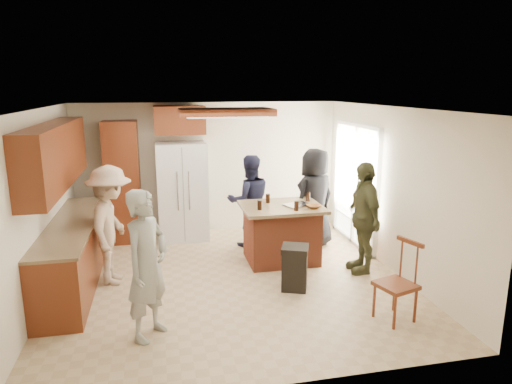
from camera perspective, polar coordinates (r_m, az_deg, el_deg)
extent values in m
plane|color=tan|center=(6.86, -3.22, -10.95)|extent=(5.00, 5.00, 0.00)
plane|color=white|center=(6.27, -3.52, 10.41)|extent=(5.00, 5.00, 0.00)
plane|color=beige|center=(8.88, -5.87, 3.02)|extent=(5.00, 0.00, 5.00)
plane|color=beige|center=(4.11, 2.11, -8.91)|extent=(5.00, 0.00, 5.00)
plane|color=beige|center=(6.57, -25.47, -1.78)|extent=(0.00, 5.00, 5.00)
plane|color=beige|center=(7.25, 16.54, 0.28)|extent=(0.00, 5.00, 5.00)
cube|color=white|center=(8.33, 12.42, 0.72)|extent=(0.02, 1.60, 2.10)
cube|color=white|center=(8.32, 12.30, 0.71)|extent=(0.08, 1.72, 2.10)
cube|color=maroon|center=(6.47, -3.79, 9.96)|extent=(1.30, 0.70, 0.10)
cube|color=white|center=(6.47, -3.78, 9.43)|extent=(1.10, 0.50, 0.02)
cube|color=olive|center=(9.34, 20.65, -5.50)|extent=(3.00, 3.00, 0.10)
cube|color=#593319|center=(9.95, 22.69, 1.69)|extent=(1.40, 1.60, 2.00)
imported|color=gray|center=(5.25, -13.46, -8.88)|extent=(0.74, 0.78, 1.72)
imported|color=black|center=(8.04, -0.83, -1.12)|extent=(0.82, 0.53, 1.63)
imported|color=black|center=(8.05, 7.34, -0.77)|extent=(1.02, 0.88, 1.75)
imported|color=#434427|center=(7.09, 13.27, -3.12)|extent=(0.56, 1.03, 1.71)
imported|color=tan|center=(6.82, -17.68, -4.00)|extent=(0.63, 1.16, 1.72)
cube|color=maroon|center=(7.11, -21.75, -7.19)|extent=(0.60, 3.00, 0.88)
cube|color=#846B4C|center=(6.97, -22.07, -3.64)|extent=(0.64, 3.00, 0.04)
cube|color=maroon|center=(6.80, -23.81, 4.23)|extent=(0.35, 3.00, 0.85)
cube|color=maroon|center=(8.58, -16.29, 1.20)|extent=(0.60, 0.60, 2.20)
cube|color=maroon|center=(8.42, -9.55, 8.89)|extent=(0.90, 0.60, 0.50)
cube|color=white|center=(8.53, -9.20, 0.11)|extent=(0.90, 0.72, 1.80)
cube|color=gray|center=(8.18, -9.05, -0.45)|extent=(0.01, 0.01, 1.71)
cylinder|color=silver|center=(8.13, -9.77, 0.10)|extent=(0.02, 0.02, 0.70)
cylinder|color=silver|center=(8.14, -8.36, 0.16)|extent=(0.02, 0.02, 0.70)
cube|color=#984027|center=(7.44, 3.19, -5.36)|extent=(1.10, 0.85, 0.88)
cube|color=#876E4E|center=(7.30, 3.24, -1.90)|extent=(1.28, 1.03, 0.05)
cube|color=silver|center=(7.32, 5.23, -1.62)|extent=(0.48, 0.42, 0.02)
imported|color=brown|center=(7.19, 7.23, -1.80)|extent=(0.24, 0.24, 0.05)
cylinder|color=black|center=(7.02, 0.45, -1.65)|extent=(0.07, 0.07, 0.15)
cylinder|color=black|center=(7.44, 1.49, -0.80)|extent=(0.07, 0.07, 0.15)
cylinder|color=black|center=(7.61, 6.53, -0.58)|extent=(0.07, 0.07, 0.15)
cylinder|color=black|center=(7.00, 5.07, -1.73)|extent=(0.07, 0.07, 0.15)
cube|color=black|center=(6.50, 4.85, -9.71)|extent=(0.44, 0.44, 0.55)
cube|color=black|center=(6.39, 4.90, -7.11)|extent=(0.47, 0.47, 0.08)
cube|color=maroon|center=(5.85, 17.08, -11.08)|extent=(0.52, 0.52, 0.05)
cylinder|color=maroon|center=(5.73, 16.95, -14.15)|extent=(0.04, 0.04, 0.44)
cylinder|color=maroon|center=(5.96, 19.29, -13.22)|extent=(0.04, 0.04, 0.44)
cylinder|color=maroon|center=(5.95, 14.55, -12.97)|extent=(0.04, 0.04, 0.44)
cylinder|color=maroon|center=(6.17, 16.90, -12.14)|extent=(0.04, 0.04, 0.44)
cube|color=maroon|center=(5.80, 18.73, -5.92)|extent=(0.15, 0.39, 0.05)
cylinder|color=maroon|center=(5.81, 19.43, -8.56)|extent=(0.03, 0.03, 0.50)
cylinder|color=maroon|center=(5.96, 17.70, -7.89)|extent=(0.03, 0.03, 0.50)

